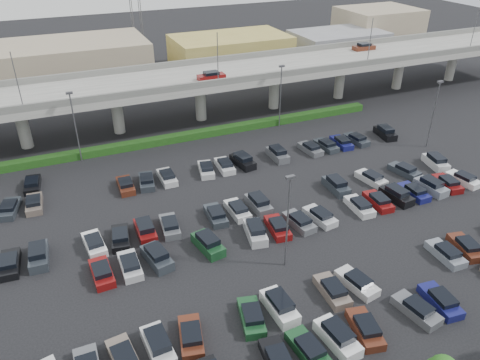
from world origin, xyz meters
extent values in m
plane|color=black|center=(0.00, 0.00, 0.00)|extent=(280.00, 280.00, 0.00)
cube|color=gray|center=(0.00, 32.00, 7.25)|extent=(150.00, 13.00, 1.10)
cube|color=#5C5D58|center=(0.00, 25.75, 8.30)|extent=(150.00, 0.50, 1.00)
cube|color=#5C5D58|center=(0.00, 38.25, 8.30)|extent=(150.00, 0.50, 1.00)
cylinder|color=gray|center=(-23.00, 32.00, 3.35)|extent=(1.80, 1.80, 6.70)
cube|color=#5C5D58|center=(-23.00, 32.00, 6.50)|extent=(2.60, 9.75, 0.50)
cylinder|color=gray|center=(-9.00, 32.00, 3.35)|extent=(1.80, 1.80, 6.70)
cube|color=#5C5D58|center=(-9.00, 32.00, 6.50)|extent=(2.60, 9.75, 0.50)
cylinder|color=gray|center=(5.00, 32.00, 3.35)|extent=(1.80, 1.80, 6.70)
cube|color=#5C5D58|center=(5.00, 32.00, 6.50)|extent=(2.60, 9.75, 0.50)
cylinder|color=gray|center=(19.00, 32.00, 3.35)|extent=(1.80, 1.80, 6.70)
cube|color=#5C5D58|center=(19.00, 32.00, 6.50)|extent=(2.60, 9.75, 0.50)
cylinder|color=gray|center=(33.00, 32.00, 3.35)|extent=(1.80, 1.80, 6.70)
cube|color=#5C5D58|center=(33.00, 32.00, 6.50)|extent=(2.60, 9.75, 0.50)
cylinder|color=gray|center=(47.00, 32.00, 3.35)|extent=(1.80, 1.80, 6.70)
cube|color=#5C5D58|center=(47.00, 32.00, 6.50)|extent=(2.60, 9.75, 0.50)
cylinder|color=gray|center=(61.00, 32.00, 3.35)|extent=(1.80, 1.80, 6.70)
cube|color=#5C5D58|center=(61.00, 32.00, 6.50)|extent=(2.60, 9.75, 0.50)
cube|color=maroon|center=(6.00, 29.00, 8.21)|extent=(4.40, 1.82, 0.82)
cube|color=black|center=(6.00, 29.00, 8.84)|extent=(2.30, 1.60, 0.50)
cube|color=#572617|center=(40.00, 35.00, 8.21)|extent=(4.40, 1.82, 0.82)
cube|color=black|center=(40.00, 35.00, 8.84)|extent=(2.30, 1.60, 0.50)
cylinder|color=#535359|center=(-22.00, 25.90, 11.80)|extent=(0.14, 0.14, 8.00)
cylinder|color=#535359|center=(6.00, 25.90, 11.80)|extent=(0.14, 0.14, 8.00)
cylinder|color=#535359|center=(34.00, 25.90, 11.80)|extent=(0.14, 0.14, 8.00)
cylinder|color=#535359|center=(58.00, 25.90, 11.80)|extent=(0.14, 0.14, 8.00)
cube|color=#153710|center=(0.00, 25.00, 0.55)|extent=(66.00, 1.60, 1.10)
cube|color=black|center=(-6.25, -18.70, 1.04)|extent=(1.85, 2.46, 0.50)
cube|color=#184523|center=(-3.50, -18.50, 0.41)|extent=(2.14, 4.52, 0.82)
cube|color=black|center=(-3.50, -18.70, 1.04)|extent=(1.77, 2.41, 0.50)
cube|color=white|center=(-0.75, -18.50, 0.53)|extent=(2.21, 4.55, 1.05)
cube|color=black|center=(-0.75, -18.50, 1.34)|extent=(1.83, 2.73, 0.65)
cube|color=#572617|center=(2.00, -18.50, 0.41)|extent=(2.69, 4.68, 0.82)
cube|color=black|center=(2.00, -18.70, 1.04)|extent=(2.04, 2.58, 0.50)
cube|color=#57595F|center=(7.50, -18.50, 0.41)|extent=(2.51, 4.64, 0.82)
cube|color=black|center=(7.50, -18.70, 1.04)|extent=(1.95, 2.53, 0.50)
cube|color=navy|center=(10.25, -18.50, 0.41)|extent=(2.26, 4.56, 0.82)
cube|color=black|center=(10.25, -18.70, 1.04)|extent=(1.83, 2.45, 0.50)
cube|color=#6C5F55|center=(-17.25, -13.50, 0.41)|extent=(2.34, 4.59, 0.82)
cube|color=black|center=(-17.25, -13.70, 1.04)|extent=(1.87, 2.48, 0.50)
cube|color=silver|center=(-14.50, -13.50, 0.53)|extent=(2.08, 4.50, 1.05)
cube|color=black|center=(-14.50, -13.50, 1.34)|extent=(1.75, 2.69, 0.65)
cube|color=#572617|center=(-11.75, -13.50, 0.41)|extent=(2.71, 4.69, 0.82)
cube|color=black|center=(-11.75, -13.70, 1.04)|extent=(2.05, 2.59, 0.50)
cube|color=#184523|center=(-6.25, -13.50, 0.41)|extent=(2.77, 4.70, 0.82)
cube|color=black|center=(-6.25, -13.69, 1.04)|extent=(2.08, 2.60, 0.50)
cube|color=white|center=(-3.50, -13.50, 0.53)|extent=(1.99, 4.47, 1.05)
cube|color=black|center=(-3.50, -13.50, 1.34)|extent=(1.70, 2.66, 0.65)
cube|color=#6C5F55|center=(2.00, -13.50, 0.41)|extent=(2.09, 4.51, 0.82)
cube|color=black|center=(2.00, -13.70, 1.04)|extent=(1.74, 2.40, 0.50)
cube|color=silver|center=(4.75, -13.50, 0.41)|extent=(2.55, 4.65, 0.82)
cube|color=black|center=(4.75, -13.70, 1.04)|extent=(1.98, 2.54, 0.50)
cube|color=slate|center=(15.75, -13.50, 0.41)|extent=(2.03, 4.48, 0.82)
cube|color=black|center=(15.75, -13.70, 1.04)|extent=(1.71, 2.37, 0.50)
cube|color=#572617|center=(18.50, -13.50, 0.41)|extent=(2.72, 4.69, 0.82)
cube|color=black|center=(18.50, -13.70, 1.04)|extent=(2.06, 2.59, 0.50)
cube|color=maroon|center=(-17.25, -2.50, 0.41)|extent=(2.02, 4.48, 0.82)
cube|color=black|center=(-17.25, -2.70, 1.04)|extent=(1.71, 2.37, 0.50)
cube|color=silver|center=(-14.50, -2.50, 0.41)|extent=(1.82, 4.40, 0.82)
cube|color=black|center=(-14.50, -2.70, 1.04)|extent=(1.60, 2.30, 0.50)
cube|color=#2C3239|center=(-11.75, -2.50, 0.53)|extent=(2.65, 4.67, 1.05)
cube|color=black|center=(-11.75, -2.50, 1.34)|extent=(2.08, 2.86, 0.65)
cube|color=#184523|center=(-6.25, -2.50, 0.53)|extent=(2.58, 4.65, 1.05)
cube|color=black|center=(-6.25, -2.50, 1.34)|extent=(2.04, 2.84, 0.65)
cube|color=silver|center=(-0.75, -2.50, 0.53)|extent=(2.60, 4.66, 1.05)
cube|color=black|center=(-0.75, -2.50, 1.34)|extent=(2.05, 2.85, 0.65)
cube|color=maroon|center=(2.00, -2.50, 0.41)|extent=(2.32, 4.58, 0.82)
cube|color=black|center=(2.00, -2.70, 1.04)|extent=(1.86, 2.47, 0.50)
cube|color=#57595F|center=(4.75, -2.50, 0.41)|extent=(2.33, 4.59, 0.82)
cube|color=black|center=(4.75, -2.70, 1.04)|extent=(1.87, 2.48, 0.50)
cube|color=silver|center=(7.50, -2.50, 0.41)|extent=(2.44, 4.62, 0.82)
cube|color=black|center=(7.50, -2.70, 1.04)|extent=(1.92, 2.51, 0.50)
cube|color=silver|center=(13.00, -2.50, 0.41)|extent=(2.06, 4.49, 0.82)
cube|color=black|center=(13.00, -2.70, 1.04)|extent=(1.72, 2.38, 0.50)
cube|color=maroon|center=(15.75, -2.50, 0.41)|extent=(2.15, 4.53, 0.82)
cube|color=black|center=(15.75, -2.70, 1.04)|extent=(1.77, 2.41, 0.50)
cube|color=black|center=(18.50, -2.50, 0.53)|extent=(2.31, 4.58, 1.05)
cube|color=black|center=(18.50, -2.50, 1.34)|extent=(1.89, 2.76, 0.65)
cube|color=navy|center=(21.25, -2.50, 0.41)|extent=(1.83, 4.40, 0.82)
cube|color=black|center=(21.25, -2.70, 1.04)|extent=(1.60, 2.30, 0.50)
cube|color=slate|center=(24.00, -2.50, 0.53)|extent=(2.21, 4.55, 1.05)
cube|color=black|center=(24.00, -2.50, 1.34)|extent=(1.83, 2.74, 0.65)
cube|color=maroon|center=(26.75, -2.50, 0.41)|extent=(2.42, 4.61, 0.82)
cube|color=black|center=(26.75, -2.70, 1.04)|extent=(1.91, 2.50, 0.50)
cube|color=white|center=(29.50, -2.50, 0.41)|extent=(2.47, 4.63, 0.82)
cube|color=black|center=(29.50, -2.70, 1.04)|extent=(1.93, 2.52, 0.50)
cube|color=black|center=(-25.50, 2.50, 0.41)|extent=(2.12, 4.52, 0.82)
cube|color=black|center=(-25.50, 2.30, 1.04)|extent=(1.76, 2.41, 0.50)
cube|color=#2C3239|center=(-22.75, 2.50, 0.53)|extent=(2.09, 4.50, 1.05)
cube|color=black|center=(-22.75, 2.50, 1.34)|extent=(1.76, 2.69, 0.65)
cube|color=white|center=(-17.25, 2.50, 0.41)|extent=(2.23, 4.55, 0.82)
cube|color=black|center=(-17.25, 2.30, 1.04)|extent=(1.81, 2.44, 0.50)
cube|color=black|center=(-14.50, 2.50, 0.41)|extent=(2.47, 4.63, 0.82)
cube|color=black|center=(-14.50, 2.30, 1.04)|extent=(1.94, 2.52, 0.50)
cube|color=maroon|center=(-11.75, 2.50, 0.53)|extent=(1.89, 4.43, 1.05)
cube|color=black|center=(-11.75, 2.50, 1.34)|extent=(1.64, 2.62, 0.65)
cube|color=#57595F|center=(-9.00, 2.50, 0.41)|extent=(2.26, 4.56, 0.82)
cube|color=black|center=(-9.00, 2.30, 1.04)|extent=(1.83, 2.45, 0.50)
cube|color=#2C3239|center=(-3.50, 2.50, 0.41)|extent=(2.09, 4.50, 0.82)
cube|color=black|center=(-3.50, 2.30, 1.04)|extent=(1.74, 2.39, 0.50)
cube|color=silver|center=(-0.75, 2.50, 0.41)|extent=(1.90, 4.43, 0.82)
cube|color=black|center=(-0.75, 2.30, 1.04)|extent=(1.64, 2.33, 0.50)
cube|color=#57595F|center=(2.00, 2.50, 0.53)|extent=(1.92, 4.44, 1.05)
cube|color=black|center=(2.00, 2.50, 1.34)|extent=(1.66, 2.64, 0.65)
cube|color=#2C3239|center=(13.00, 2.50, 0.53)|extent=(1.99, 4.47, 1.05)
cube|color=black|center=(13.00, 2.50, 1.34)|extent=(1.70, 2.66, 0.65)
cube|color=silver|center=(18.50, 2.50, 0.41)|extent=(2.50, 4.63, 0.82)
cube|color=black|center=(18.50, 2.30, 1.04)|extent=(1.95, 2.53, 0.50)
cube|color=#2C3239|center=(24.00, 2.50, 0.41)|extent=(2.66, 4.67, 0.82)
cube|color=black|center=(24.00, 2.30, 1.04)|extent=(2.03, 2.57, 0.50)
cube|color=silver|center=(29.50, 2.50, 0.53)|extent=(2.66, 4.68, 1.05)
cube|color=black|center=(29.50, 2.50, 1.34)|extent=(2.09, 2.87, 0.65)
cube|color=#2C3239|center=(-25.50, 13.50, 0.41)|extent=(2.81, 4.71, 0.82)
cube|color=black|center=(-25.50, 13.31, 1.04)|extent=(2.10, 2.61, 0.50)
cube|color=#6C5F55|center=(-22.75, 13.50, 0.41)|extent=(2.09, 4.50, 0.82)
cube|color=black|center=(-22.75, 13.30, 1.04)|extent=(1.74, 2.39, 0.50)
cube|color=#572617|center=(-11.75, 13.50, 0.41)|extent=(1.90, 4.43, 0.82)
cube|color=black|center=(-11.75, 13.30, 1.04)|extent=(1.65, 2.33, 0.50)
cube|color=#2C3239|center=(-9.00, 13.50, 0.41)|extent=(2.51, 4.64, 0.82)
cube|color=black|center=(-9.00, 13.30, 1.04)|extent=(1.96, 2.53, 0.50)
cube|color=silver|center=(-6.25, 13.50, 0.41)|extent=(1.84, 4.41, 0.82)
cube|color=black|center=(-6.25, 13.30, 1.04)|extent=(1.61, 2.31, 0.50)
cube|color=silver|center=(-0.75, 13.50, 0.41)|extent=(2.65, 4.67, 0.82)
cube|color=black|center=(-0.75, 13.30, 1.04)|extent=(2.02, 2.57, 0.50)
cube|color=silver|center=(2.00, 13.50, 0.41)|extent=(2.07, 4.50, 0.82)
cube|color=black|center=(2.00, 13.30, 1.04)|extent=(1.73, 2.39, 0.50)
cube|color=black|center=(4.75, 13.50, 0.53)|extent=(2.47, 4.63, 1.05)
cube|color=black|center=(4.75, 13.50, 1.34)|extent=(1.98, 2.82, 0.65)
cube|color=#57595F|center=(10.25, 13.50, 0.53)|extent=(1.83, 4.40, 1.05)
cube|color=black|center=(10.25, 13.50, 1.34)|extent=(1.61, 2.60, 0.65)
cube|color=#57595F|center=(15.75, 13.50, 0.41)|extent=(2.23, 4.55, 0.82)
cube|color=black|center=(15.75, 13.30, 1.04)|extent=(1.81, 2.44, 0.50)
cube|color=#2C3239|center=(18.50, 13.50, 0.41)|extent=(2.15, 4.53, 0.82)
cube|color=black|center=(18.50, 13.30, 1.04)|extent=(1.77, 2.42, 0.50)
cube|color=navy|center=(21.25, 13.50, 0.41)|extent=(2.10, 4.51, 0.82)
cube|color=black|center=(21.25, 13.30, 1.04)|extent=(1.75, 2.40, 0.50)
cube|color=#2C3239|center=(24.00, 13.50, 0.41)|extent=(2.29, 4.57, 0.82)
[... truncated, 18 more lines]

